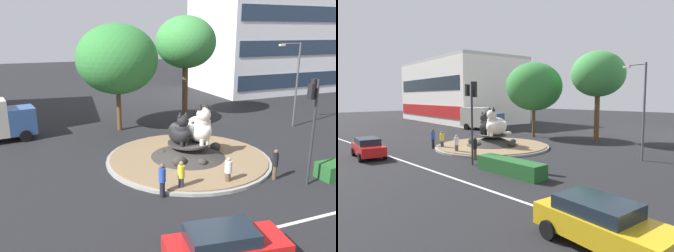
% 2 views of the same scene
% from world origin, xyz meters
% --- Properties ---
extents(ground_plane, '(160.00, 160.00, 0.00)m').
position_xyz_m(ground_plane, '(0.00, 0.00, 0.00)').
color(ground_plane, black).
extents(lane_centreline, '(112.00, 0.20, 0.01)m').
position_xyz_m(lane_centreline, '(0.00, -8.63, 0.00)').
color(lane_centreline, silver).
rests_on(lane_centreline, ground).
extents(roundabout_island, '(10.46, 10.46, 1.22)m').
position_xyz_m(roundabout_island, '(0.00, -0.01, 0.41)').
color(roundabout_island, gray).
rests_on(roundabout_island, ground).
extents(cat_statue_black, '(1.41, 2.27, 2.15)m').
position_xyz_m(cat_statue_black, '(-0.64, -0.09, 2.00)').
color(cat_statue_black, black).
rests_on(cat_statue_black, roundabout_island).
extents(cat_statue_white, '(1.63, 2.62, 2.58)m').
position_xyz_m(cat_statue_white, '(0.68, -0.19, 2.16)').
color(cat_statue_white, silver).
rests_on(cat_statue_white, roundabout_island).
extents(traffic_light_mast, '(0.71, 0.56, 5.71)m').
position_xyz_m(traffic_light_mast, '(4.37, -5.65, 4.15)').
color(traffic_light_mast, '#2D2D33').
rests_on(traffic_light_mast, ground).
extents(broadleaf_tree_behind_island, '(5.58, 5.58, 9.45)m').
position_xyz_m(broadleaf_tree_behind_island, '(4.59, 10.68, 7.03)').
color(broadleaf_tree_behind_island, brown).
rests_on(broadleaf_tree_behind_island, ground).
extents(second_tree_near_tower, '(6.58, 6.58, 8.68)m').
position_xyz_m(second_tree_near_tower, '(-2.36, 8.56, 5.88)').
color(second_tree_near_tower, brown).
rests_on(second_tree_near_tower, ground).
extents(streetlight_arm, '(1.91, 0.55, 7.15)m').
position_xyz_m(streetlight_arm, '(11.81, 4.16, 4.13)').
color(streetlight_arm, '#4C4C51').
rests_on(streetlight_arm, ground).
extents(pedestrian_black_shirt, '(0.31, 0.31, 1.77)m').
position_xyz_m(pedestrian_black_shirt, '(3.21, -4.54, 0.96)').
color(pedestrian_black_shirt, brown).
rests_on(pedestrian_black_shirt, ground).
extents(pedestrian_white_shirt, '(0.39, 0.39, 1.61)m').
position_xyz_m(pedestrian_white_shirt, '(0.38, -4.25, 0.83)').
color(pedestrian_white_shirt, brown).
rests_on(pedestrian_white_shirt, ground).
extents(pedestrian_blue_shirt, '(0.36, 0.36, 1.80)m').
position_xyz_m(pedestrian_blue_shirt, '(-3.38, -4.23, 0.95)').
color(pedestrian_blue_shirt, black).
rests_on(pedestrian_blue_shirt, ground).
extents(pedestrian_yellow_shirt, '(0.37, 0.37, 1.66)m').
position_xyz_m(pedestrian_yellow_shirt, '(-2.25, -3.98, 0.87)').
color(pedestrian_yellow_shirt, '#33384C').
rests_on(pedestrian_yellow_shirt, ground).
extents(hatchback_near_shophouse, '(4.48, 2.38, 1.49)m').
position_xyz_m(hatchback_near_shophouse, '(-3.22, -9.98, 0.79)').
color(hatchback_near_shophouse, red).
rests_on(hatchback_near_shophouse, ground).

